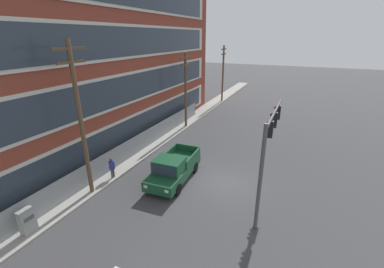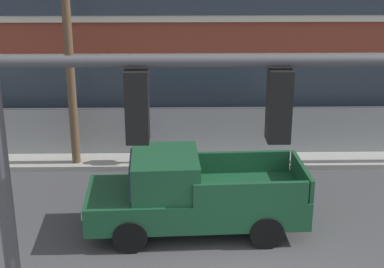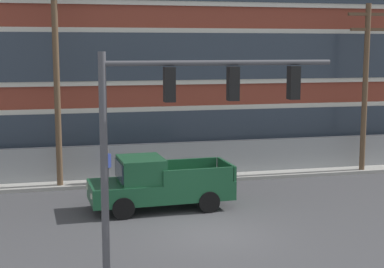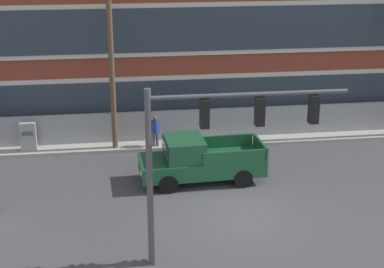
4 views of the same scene
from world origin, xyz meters
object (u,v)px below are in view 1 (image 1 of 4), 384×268
pedestrian_near_cabinet (112,167)px  traffic_signal_mast (269,140)px  utility_pole_far_east (223,72)px  utility_pole_near_corner (80,118)px  pickup_truck_dark_green (173,169)px  electrical_cabinet (28,222)px  utility_pole_midblock (186,88)px

pedestrian_near_cabinet → traffic_signal_mast: bearing=-83.7°
utility_pole_far_east → utility_pole_near_corner: bearing=179.8°
pickup_truck_dark_green → traffic_signal_mast: bearing=-93.9°
utility_pole_near_corner → electrical_cabinet: (-4.13, 0.21, -4.42)m
utility_pole_midblock → utility_pole_near_corner: bearing=179.8°
utility_pole_far_east → pickup_truck_dark_green: bearing=-170.3°
utility_pole_near_corner → pedestrian_near_cabinet: 4.64m
pickup_truck_dark_green → utility_pole_midblock: 11.96m
traffic_signal_mast → pedestrian_near_cabinet: size_ratio=3.71×
utility_pole_far_east → utility_pole_midblock: bearing=179.8°
pedestrian_near_cabinet → electrical_cabinet: bearing=177.3°
utility_pole_near_corner → utility_pole_far_east: utility_pole_near_corner is taller
pickup_truck_dark_green → pedestrian_near_cabinet: bearing=111.0°
traffic_signal_mast → electrical_cabinet: traffic_signal_mast is taller
utility_pole_far_east → pedestrian_near_cabinet: size_ratio=4.92×
utility_pole_midblock → electrical_cabinet: 18.71m
traffic_signal_mast → electrical_cabinet: bearing=124.4°
pickup_truck_dark_green → utility_pole_far_east: size_ratio=0.65×
utility_pole_midblock → pedestrian_near_cabinet: size_ratio=4.75×
traffic_signal_mast → pedestrian_near_cabinet: bearing=96.3°
utility_pole_near_corner → pedestrian_near_cabinet: (1.96, -0.07, -4.20)m
pickup_truck_dark_green → electrical_cabinet: 8.80m
pickup_truck_dark_green → utility_pole_midblock: size_ratio=0.68×
traffic_signal_mast → utility_pole_near_corner: bearing=106.7°
traffic_signal_mast → utility_pole_midblock: (11.12, 10.28, 0.04)m
pickup_truck_dark_green → utility_pole_near_corner: 6.88m
traffic_signal_mast → electrical_cabinet: size_ratio=4.15×
traffic_signal_mast → electrical_cabinet: (-7.23, 10.55, -3.60)m
electrical_cabinet → utility_pole_midblock: bearing=-0.8°
traffic_signal_mast → utility_pole_near_corner: 10.82m
utility_pole_near_corner → electrical_cabinet: 6.05m
traffic_signal_mast → electrical_cabinet: 13.28m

